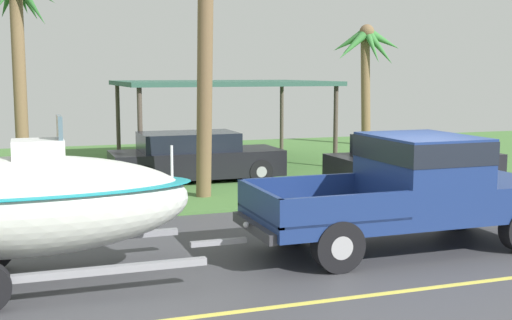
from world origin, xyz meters
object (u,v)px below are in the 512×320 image
parked_sedan_far (412,162)px  palm_tree_near_left (17,19)px  palm_tree_mid (366,54)px  carport_awning (221,85)px  pickup_truck_towing (419,186)px  parked_sedan_near (195,158)px  boat_on_trailer (21,206)px

parked_sedan_far → palm_tree_near_left: size_ratio=0.70×
palm_tree_mid → carport_awning: bearing=-154.7°
pickup_truck_towing → parked_sedan_near: 8.17m
pickup_truck_towing → boat_on_trailer: bearing=180.0°
palm_tree_near_left → palm_tree_mid: (13.29, 0.81, -1.00)m
parked_sedan_far → palm_tree_mid: palm_tree_mid is taller
parked_sedan_near → palm_tree_mid: 11.47m
pickup_truck_towing → parked_sedan_far: pickup_truck_towing is taller
pickup_truck_towing → palm_tree_mid: palm_tree_mid is taller
palm_tree_near_left → palm_tree_mid: size_ratio=1.29×
pickup_truck_towing → parked_sedan_far: size_ratio=1.22×
carport_awning → parked_sedan_near: bearing=-117.6°
boat_on_trailer → pickup_truck_towing: bearing=-0.0°
pickup_truck_towing → palm_tree_near_left: size_ratio=0.85×
boat_on_trailer → palm_tree_near_left: size_ratio=0.93×
pickup_truck_towing → boat_on_trailer: 6.44m
pickup_truck_towing → boat_on_trailer: boat_on_trailer is taller
parked_sedan_far → palm_tree_mid: (3.64, 9.36, 3.06)m
palm_tree_near_left → parked_sedan_far: bearing=-41.5°
palm_tree_near_left → palm_tree_mid: palm_tree_near_left is taller
parked_sedan_near → palm_tree_near_left: palm_tree_near_left is taller
carport_awning → palm_tree_near_left: size_ratio=1.03×
pickup_truck_towing → palm_tree_near_left: bearing=115.1°
pickup_truck_towing → parked_sedan_far: bearing=58.5°
carport_awning → palm_tree_mid: palm_tree_mid is taller
pickup_truck_towing → palm_tree_near_left: (-6.45, 13.77, 3.66)m
parked_sedan_far → carport_awning: size_ratio=0.68×
palm_tree_near_left → palm_tree_mid: 13.35m
boat_on_trailer → palm_tree_mid: palm_tree_mid is taller
boat_on_trailer → parked_sedan_near: (4.46, 7.91, -0.48)m
parked_sedan_far → palm_tree_mid: size_ratio=0.90×
parked_sedan_near → carport_awning: (1.73, 3.31, 1.93)m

